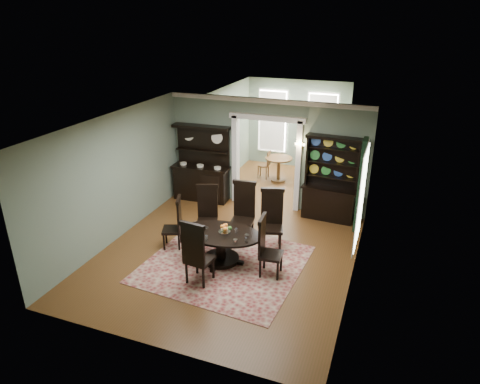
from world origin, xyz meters
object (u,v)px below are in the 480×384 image
object	(u,v)px
sideboard	(202,174)
parlor_table	(279,166)
dining_table	(221,241)
welsh_dresser	(330,190)

from	to	relation	value
sideboard	parlor_table	bearing A→B (deg)	48.43
dining_table	sideboard	world-z (taller)	sideboard
welsh_dresser	parlor_table	size ratio (longest dim) A/B	2.58
dining_table	sideboard	size ratio (longest dim) A/B	0.84
sideboard	parlor_table	distance (m)	2.72
dining_table	parlor_table	size ratio (longest dim) A/B	2.13
dining_table	welsh_dresser	bearing A→B (deg)	55.77
welsh_dresser	parlor_table	xyz separation A→B (m)	(-1.96, 2.10, -0.28)
sideboard	welsh_dresser	distance (m)	3.66
dining_table	welsh_dresser	distance (m)	3.50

